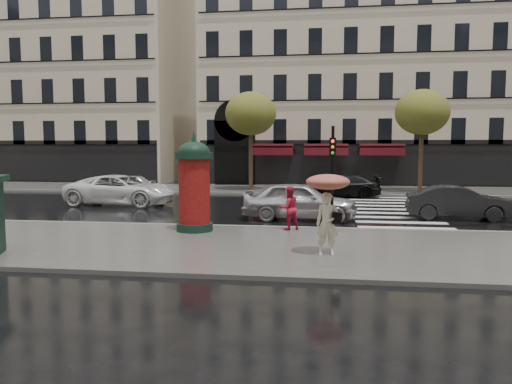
# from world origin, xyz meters

# --- Properties ---
(ground) EXTENTS (160.00, 160.00, 0.00)m
(ground) POSITION_xyz_m (0.00, 0.00, 0.00)
(ground) COLOR black
(ground) RESTS_ON ground
(near_sidewalk) EXTENTS (90.00, 7.00, 0.12)m
(near_sidewalk) POSITION_xyz_m (0.00, -0.50, 0.06)
(near_sidewalk) COLOR #474744
(near_sidewalk) RESTS_ON ground
(far_sidewalk) EXTENTS (90.00, 6.00, 0.12)m
(far_sidewalk) POSITION_xyz_m (0.00, 19.00, 0.06)
(far_sidewalk) COLOR #474744
(far_sidewalk) RESTS_ON ground
(near_kerb) EXTENTS (90.00, 0.25, 0.14)m
(near_kerb) POSITION_xyz_m (0.00, 3.00, 0.07)
(near_kerb) COLOR slate
(near_kerb) RESTS_ON ground
(far_kerb) EXTENTS (90.00, 0.25, 0.14)m
(far_kerb) POSITION_xyz_m (0.00, 16.00, 0.07)
(far_kerb) COLOR slate
(far_kerb) RESTS_ON ground
(zebra_crossing) EXTENTS (3.60, 11.75, 0.01)m
(zebra_crossing) POSITION_xyz_m (6.00, 9.60, 0.01)
(zebra_crossing) COLOR silver
(zebra_crossing) RESTS_ON ground
(bldg_far_corner) EXTENTS (26.00, 14.00, 22.90)m
(bldg_far_corner) POSITION_xyz_m (6.00, 30.00, 11.31)
(bldg_far_corner) COLOR #B7A88C
(bldg_far_corner) RESTS_ON ground
(bldg_far_left) EXTENTS (24.00, 14.00, 22.90)m
(bldg_far_left) POSITION_xyz_m (-22.00, 30.00, 11.31)
(bldg_far_left) COLOR #B7A88C
(bldg_far_left) RESTS_ON ground
(tree_far_left) EXTENTS (3.40, 3.40, 6.64)m
(tree_far_left) POSITION_xyz_m (-2.00, 18.00, 5.17)
(tree_far_left) COLOR #38281C
(tree_far_left) RESTS_ON ground
(tree_far_right) EXTENTS (3.40, 3.40, 6.64)m
(tree_far_right) POSITION_xyz_m (9.00, 18.00, 5.17)
(tree_far_right) COLOR #38281C
(tree_far_right) RESTS_ON ground
(woman_umbrella) EXTENTS (1.19, 1.19, 2.28)m
(woman_umbrella) POSITION_xyz_m (3.01, -1.53, 1.63)
(woman_umbrella) COLOR beige
(woman_umbrella) RESTS_ON near_sidewalk
(woman_red) EXTENTS (0.94, 0.88, 1.54)m
(woman_red) POSITION_xyz_m (1.68, 2.40, 0.89)
(woman_red) COLOR red
(woman_red) RESTS_ON near_sidewalk
(man_burgundy) EXTENTS (0.89, 0.59, 1.78)m
(man_burgundy) POSITION_xyz_m (-1.68, 2.40, 1.01)
(man_burgundy) COLOR #4E0F1C
(man_burgundy) RESTS_ON near_sidewalk
(morris_column) EXTENTS (1.31, 1.31, 3.51)m
(morris_column) POSITION_xyz_m (-1.57, 1.74, 1.80)
(morris_column) COLOR black
(morris_column) RESTS_ON near_sidewalk
(traffic_light) EXTENTS (0.23, 0.34, 3.65)m
(traffic_light) POSITION_xyz_m (3.19, 2.52, 2.33)
(traffic_light) COLOR black
(traffic_light) RESTS_ON near_sidewalk
(car_silver) EXTENTS (4.76, 2.01, 1.61)m
(car_silver) POSITION_xyz_m (1.91, 5.58, 0.80)
(car_silver) COLOR silver
(car_silver) RESTS_ON ground
(car_darkgrey) EXTENTS (4.41, 1.87, 1.41)m
(car_darkgrey) POSITION_xyz_m (8.53, 6.67, 0.71)
(car_darkgrey) COLOR black
(car_darkgrey) RESTS_ON ground
(car_white) EXTENTS (5.76, 2.87, 1.57)m
(car_white) POSITION_xyz_m (-7.57, 9.52, 0.78)
(car_white) COLOR white
(car_white) RESTS_ON ground
(car_black) EXTENTS (4.69, 2.08, 1.34)m
(car_black) POSITION_xyz_m (3.93, 15.00, 0.67)
(car_black) COLOR black
(car_black) RESTS_ON ground
(car_far_silver) EXTENTS (3.91, 1.82, 1.29)m
(car_far_silver) POSITION_xyz_m (-9.58, 15.00, 0.65)
(car_far_silver) COLOR #AFAEB3
(car_far_silver) RESTS_ON ground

